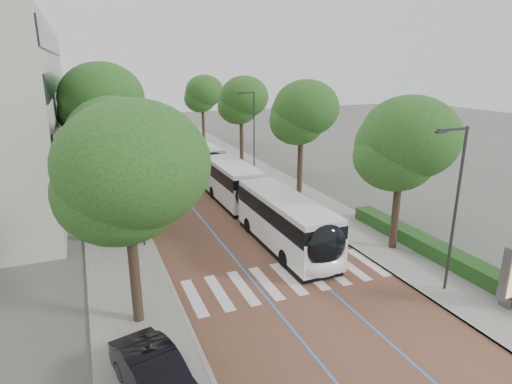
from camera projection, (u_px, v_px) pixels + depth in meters
ground at (293, 288)px, 21.28m from camera, size 160.00×160.00×0.00m
road at (156, 147)px, 56.69m from camera, size 11.00×140.00×0.02m
sidewalk_left at (96, 151)px, 53.95m from camera, size 4.00×140.00×0.12m
sidewalk_right at (210, 143)px, 59.39m from camera, size 4.00×140.00×0.12m
kerb_left at (112, 150)px, 54.64m from camera, size 0.20×140.00×0.14m
kerb_right at (197, 144)px, 58.71m from camera, size 0.20×140.00×0.14m
zebra_crossing at (288, 278)px, 22.23m from camera, size 10.55×3.60×0.01m
lane_line_left at (144, 148)px, 56.10m from camera, size 0.12×126.00×0.01m
lane_line_right at (168, 146)px, 57.26m from camera, size 0.12×126.00×0.01m
hedge at (436, 250)px, 24.43m from camera, size 1.20×14.00×0.80m
streetlight_near at (454, 198)px, 19.62m from camera, size 1.82×0.20×8.00m
streetlight_far at (252, 126)px, 41.75m from camera, size 1.82×0.20×8.00m
lamp_post_left at (139, 182)px, 24.95m from camera, size 0.14×0.14×8.00m
trees_left at (97, 112)px, 36.78m from camera, size 6.30×60.63×10.29m
trees_right at (264, 110)px, 41.44m from camera, size 5.52×47.46×8.95m
lead_bus at (260, 204)px, 28.91m from camera, size 2.62×18.41×3.20m
bus_queued_0 at (195, 157)px, 43.12m from camera, size 3.26×12.53×3.20m
bus_queued_1 at (173, 137)px, 54.65m from camera, size 2.61×12.41×3.20m
bus_queued_2 at (153, 124)px, 65.84m from camera, size 3.17×12.51×3.20m
parked_car at (156, 377)px, 14.03m from camera, size 2.75×4.97×1.55m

